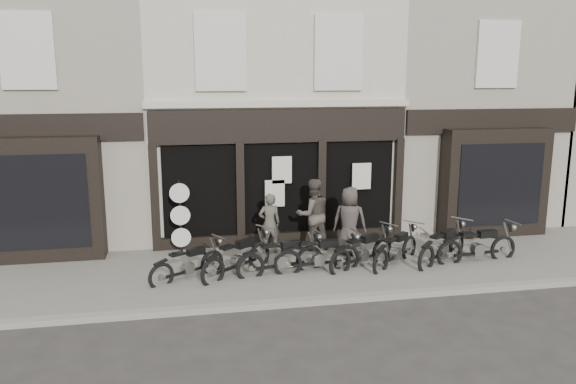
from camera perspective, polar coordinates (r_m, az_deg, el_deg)
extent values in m
plane|color=#2D2B28|center=(13.39, 1.52, -9.24)|extent=(90.00, 90.00, 0.00)
cube|color=#67635B|center=(14.19, 0.75, -7.75)|extent=(30.00, 4.20, 0.12)
cube|color=gray|center=(12.23, 2.79, -11.00)|extent=(30.00, 0.25, 0.13)
cube|color=beige|center=(18.43, -2.41, 9.54)|extent=(7.20, 6.00, 8.20)
cube|color=black|center=(15.43, -0.72, 6.73)|extent=(7.10, 0.18, 0.90)
cube|color=black|center=(15.78, -0.74, -0.33)|extent=(6.50, 0.10, 2.95)
cube|color=black|center=(16.02, -0.68, -4.86)|extent=(7.10, 0.20, 0.44)
cube|color=#B8B09F|center=(15.42, -0.74, 8.96)|extent=(7.30, 0.22, 0.18)
cube|color=beige|center=(15.22, -6.88, 13.92)|extent=(1.35, 0.12, 2.00)
cube|color=black|center=(15.25, -6.89, 13.92)|extent=(1.05, 0.06, 1.70)
cube|color=beige|center=(15.77, 5.15, 13.88)|extent=(1.35, 0.12, 2.00)
cube|color=black|center=(15.80, 5.12, 13.87)|extent=(1.05, 0.06, 1.70)
cube|color=black|center=(15.48, -13.37, -0.69)|extent=(0.22, 0.22, 3.00)
cube|color=black|center=(15.53, -4.87, -0.37)|extent=(0.22, 0.22, 3.00)
cube|color=black|center=(15.93, 3.39, -0.05)|extent=(0.22, 0.22, 3.00)
cube|color=black|center=(16.63, 11.10, 0.25)|extent=(0.22, 0.22, 3.00)
cube|color=beige|center=(15.46, -0.63, 2.25)|extent=(0.55, 0.04, 0.75)
cube|color=beige|center=(16.06, 7.48, 1.60)|extent=(0.55, 0.04, 0.75)
cube|color=beige|center=(15.55, -1.35, -0.13)|extent=(0.55, 0.04, 0.75)
cube|color=gray|center=(18.60, -22.39, 8.70)|extent=(5.50, 6.00, 8.20)
cube|color=black|center=(15.62, -24.11, -0.73)|extent=(3.20, 0.70, 3.20)
cube|color=black|center=(15.29, -24.40, -1.00)|extent=(2.60, 0.06, 2.40)
cube|color=black|center=(15.66, -24.41, 5.95)|extent=(5.40, 0.16, 0.70)
cube|color=beige|center=(15.63, -24.99, 12.89)|extent=(1.30, 0.10, 1.90)
cube|color=black|center=(15.66, -24.97, 12.89)|extent=(1.00, 0.06, 1.60)
cube|color=gray|center=(20.34, 15.82, 9.31)|extent=(5.50, 6.00, 8.20)
cube|color=black|center=(17.66, 20.20, 0.90)|extent=(3.20, 0.70, 3.20)
cube|color=black|center=(17.37, 20.78, 0.69)|extent=(2.60, 0.06, 2.40)
cube|color=black|center=(17.70, 20.11, 6.82)|extent=(5.40, 0.16, 0.70)
cube|color=beige|center=(17.67, 20.53, 12.96)|extent=(1.30, 0.10, 1.90)
cube|color=black|center=(17.70, 20.48, 12.96)|extent=(1.00, 0.06, 1.60)
torus|color=black|center=(13.87, -7.72, -7.18)|extent=(0.60, 0.41, 0.65)
torus|color=black|center=(13.18, -12.76, -8.39)|extent=(0.60, 0.41, 0.65)
cube|color=black|center=(13.52, -10.17, -7.93)|extent=(1.00, 0.64, 0.06)
cube|color=gray|center=(13.51, -10.11, -7.61)|extent=(0.29, 0.27, 0.25)
cube|color=black|center=(13.51, -9.33, -5.95)|extent=(0.46, 0.37, 0.16)
cube|color=black|center=(13.23, -11.30, -6.23)|extent=(0.35, 0.31, 0.06)
cylinder|color=gray|center=(13.79, -7.07, -4.51)|extent=(0.32, 0.49, 0.03)
torus|color=black|center=(14.15, -2.95, -6.53)|extent=(0.63, 0.54, 0.73)
torus|color=black|center=(13.12, -7.64, -8.11)|extent=(0.63, 0.54, 0.73)
cube|color=black|center=(13.64, -5.20, -7.47)|extent=(1.02, 0.85, 0.06)
cube|color=gray|center=(13.62, -5.14, -7.10)|extent=(0.32, 0.31, 0.28)
cube|color=black|center=(13.67, -4.40, -5.22)|extent=(0.50, 0.46, 0.18)
cube|color=black|center=(13.26, -6.23, -5.60)|extent=(0.39, 0.37, 0.06)
cylinder|color=gray|center=(14.12, -2.33, -3.56)|extent=(0.43, 0.51, 0.04)
torus|color=black|center=(13.90, 2.16, -6.90)|extent=(0.72, 0.24, 0.72)
torus|color=black|center=(13.36, -3.84, -7.69)|extent=(0.72, 0.24, 0.72)
cube|color=black|center=(13.63, -0.77, -7.46)|extent=(1.23, 0.31, 0.06)
cube|color=gray|center=(13.61, -0.69, -7.12)|extent=(0.29, 0.24, 0.27)
cube|color=black|center=(13.58, 0.30, -5.39)|extent=(0.51, 0.28, 0.18)
cube|color=black|center=(13.36, -2.04, -5.50)|extent=(0.35, 0.27, 0.06)
cylinder|color=gray|center=(13.79, 3.06, -4.04)|extent=(0.16, 0.60, 0.04)
torus|color=black|center=(14.06, 5.96, -6.77)|extent=(0.71, 0.16, 0.71)
torus|color=black|center=(13.59, 0.01, -7.35)|extent=(0.71, 0.16, 0.71)
cube|color=black|center=(13.82, 3.03, -7.23)|extent=(1.23, 0.16, 0.06)
cube|color=gray|center=(13.80, 3.12, -6.89)|extent=(0.26, 0.21, 0.27)
cube|color=black|center=(13.76, 4.12, -5.24)|extent=(0.49, 0.22, 0.18)
cube|color=black|center=(13.57, 1.81, -5.27)|extent=(0.33, 0.23, 0.06)
cylinder|color=gray|center=(13.94, 6.89, -4.00)|extent=(0.09, 0.60, 0.04)
torus|color=black|center=(14.76, 9.53, -5.95)|extent=(0.67, 0.42, 0.71)
torus|color=black|center=(13.71, 5.31, -7.22)|extent=(0.67, 0.42, 0.71)
cube|color=black|center=(14.24, 7.50, -6.73)|extent=(1.12, 0.64, 0.06)
cube|color=gray|center=(14.23, 7.57, -6.39)|extent=(0.31, 0.28, 0.27)
cube|color=black|center=(14.29, 8.30, -4.67)|extent=(0.51, 0.39, 0.18)
cube|color=black|center=(13.87, 6.66, -4.95)|extent=(0.37, 0.33, 0.06)
cylinder|color=gray|center=(14.74, 10.21, -3.21)|extent=(0.32, 0.55, 0.04)
torus|color=black|center=(15.15, 12.18, -5.63)|extent=(0.59, 0.52, 0.69)
torus|color=black|center=(13.90, 9.39, -7.10)|extent=(0.59, 0.52, 0.69)
cube|color=black|center=(14.53, 10.84, -6.49)|extent=(0.96, 0.82, 0.06)
cube|color=gray|center=(14.52, 10.89, -6.17)|extent=(0.31, 0.30, 0.27)
cube|color=black|center=(14.62, 11.41, -4.48)|extent=(0.47, 0.44, 0.17)
cube|color=black|center=(14.12, 10.33, -4.84)|extent=(0.37, 0.35, 0.06)
cylinder|color=gray|center=(15.16, 12.68, -2.99)|extent=(0.41, 0.48, 0.04)
torus|color=black|center=(15.62, 16.72, -5.28)|extent=(0.65, 0.50, 0.73)
torus|color=black|center=(14.31, 13.86, -6.67)|extent=(0.65, 0.50, 0.73)
cube|color=black|center=(14.97, 15.35, -6.10)|extent=(1.06, 0.78, 0.06)
cube|color=gray|center=(14.97, 15.40, -5.77)|extent=(0.32, 0.31, 0.28)
cube|color=black|center=(15.07, 15.95, -4.07)|extent=(0.50, 0.43, 0.18)
cube|color=black|center=(14.55, 14.85, -4.40)|extent=(0.38, 0.36, 0.06)
cylinder|color=gray|center=(15.64, 17.26, -2.61)|extent=(0.39, 0.53, 0.04)
torus|color=black|center=(15.73, 20.97, -5.44)|extent=(0.74, 0.17, 0.74)
torus|color=black|center=(14.85, 16.10, -6.10)|extent=(0.74, 0.17, 0.74)
cube|color=black|center=(15.29, 18.60, -5.92)|extent=(1.29, 0.18, 0.06)
cube|color=gray|center=(15.28, 18.69, -5.60)|extent=(0.28, 0.22, 0.28)
cube|color=black|center=(15.31, 19.59, -4.02)|extent=(0.51, 0.23, 0.18)
cube|color=black|center=(14.96, 17.71, -4.08)|extent=(0.34, 0.25, 0.06)
cylinder|color=gray|center=(15.69, 21.86, -2.84)|extent=(0.10, 0.63, 0.04)
imported|color=#47433A|center=(14.97, -1.90, -3.21)|extent=(0.62, 0.43, 1.63)
imported|color=#473F39|center=(15.28, 2.53, -2.28)|extent=(1.04, 0.85, 1.96)
imported|color=#3A3430|center=(14.92, 6.27, -2.94)|extent=(1.05, 0.90, 1.83)
cylinder|color=black|center=(15.35, -10.72, -6.58)|extent=(0.33, 0.33, 0.06)
cylinder|color=black|center=(15.06, -10.87, -2.83)|extent=(0.06, 0.06, 2.13)
cylinder|color=black|center=(14.87, -10.97, -0.09)|extent=(0.52, 0.06, 0.52)
cylinder|color=beige|center=(14.85, -10.97, -0.11)|extent=(0.52, 0.04, 0.52)
cylinder|color=black|center=(15.00, -10.89, -2.34)|extent=(0.52, 0.06, 0.52)
cylinder|color=beige|center=(14.98, -10.89, -2.36)|extent=(0.52, 0.04, 0.52)
cylinder|color=black|center=(15.15, -10.80, -4.55)|extent=(0.52, 0.06, 0.52)
cylinder|color=beige|center=(15.13, -10.80, -4.57)|extent=(0.52, 0.04, 0.52)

